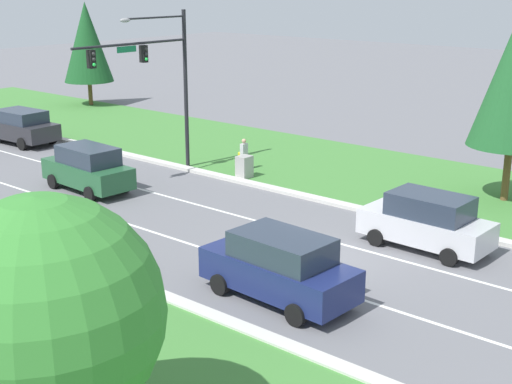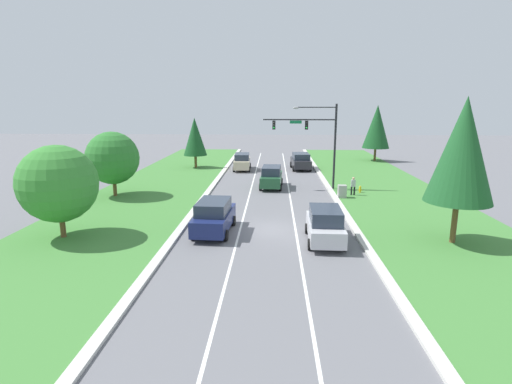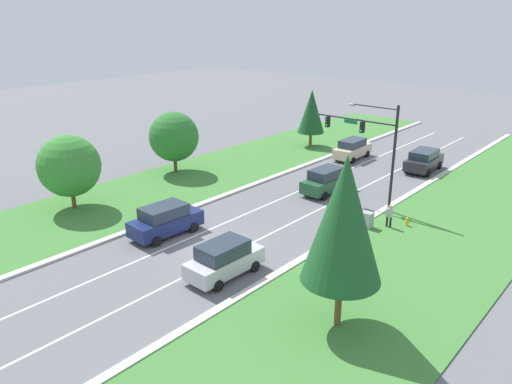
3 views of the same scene
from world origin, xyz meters
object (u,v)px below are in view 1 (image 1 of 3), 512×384
Objects in this scene: navy_suv at (279,266)px; oak_near_left_tree at (44,314)px; utility_cabinet at (244,168)px; forest_suv at (88,168)px; pedestrian at (244,153)px; conifer_far_right_tree at (87,42)px; fire_hydrant at (240,158)px; charcoal_suv at (21,126)px; traffic_signal_mast at (157,69)px; silver_suv at (427,221)px.

oak_near_left_tree is (-9.00, -1.46, 2.30)m from navy_suv.
forest_suv is at bearing 145.46° from utility_cabinet.
conifer_far_right_tree is at bearing -107.42° from pedestrian.
utility_cabinet reaches higher than fire_hydrant.
forest_suv reaches higher than charcoal_suv.
traffic_signal_mast reaches higher than forest_suv.
utility_cabinet is (2.11, -3.68, -4.69)m from traffic_signal_mast.
silver_suv is 12.78m from pedestrian.
silver_suv is 0.93× the size of charcoal_suv.
forest_suv is 7.91m from pedestrian.
pedestrian is at bearing 47.97° from navy_suv.
fire_hydrant is (8.08, -2.17, -0.72)m from forest_suv.
pedestrian is at bearing 31.73° from oak_near_left_tree.
silver_suv is at bearing 0.23° from oak_near_left_tree.
navy_suv is 26.05m from charcoal_suv.
fire_hydrant is at bearing 48.44° from navy_suv.
charcoal_suv is (3.55, 11.11, -0.02)m from forest_suv.
charcoal_suv is at bearing 108.86° from fire_hydrant.
forest_suv is 11.66m from charcoal_suv.
utility_cabinet is (9.63, 9.76, -0.49)m from navy_suv.
fire_hydrant is (1.97, 2.03, -0.24)m from utility_cabinet.
pedestrian reaches higher than fire_hydrant.
silver_suv is at bearing -74.98° from forest_suv.
fire_hydrant is (11.60, 11.79, -0.73)m from navy_suv.
oak_near_left_tree reaches higher than fire_hydrant.
conifer_far_right_tree reaches higher than pedestrian.
pedestrian reaches higher than utility_cabinet.
oak_near_left_tree is (-12.52, -15.43, 2.30)m from forest_suv.
utility_cabinet is at bearing 42.32° from pedestrian.
pedestrian is (3.68, -14.32, -0.11)m from charcoal_suv.
forest_suv reaches higher than pedestrian.
utility_cabinet is 24.82m from conifer_far_right_tree.
traffic_signal_mast reaches higher than navy_suv.
conifer_far_right_tree is (10.48, 19.30, -0.44)m from traffic_signal_mast.
oak_near_left_tree reaches higher than charcoal_suv.
navy_suv is (-6.78, 1.40, 0.04)m from silver_suv.
conifer_far_right_tree reaches higher than utility_cabinet.
traffic_signal_mast is at bearing 88.61° from silver_suv.
navy_suv reaches higher than fire_hydrant.
oak_near_left_tree is 0.73× the size of conifer_far_right_tree.
navy_suv reaches higher than charcoal_suv.
conifer_far_right_tree is at bearing 69.99° from utility_cabinet.
conifer_far_right_tree is at bearing 73.26° from silver_suv.
navy_suv is at bearing 45.82° from pedestrian.
silver_suv is 4.09× the size of utility_cabinet.
utility_cabinet is at bearing -134.11° from fire_hydrant.
fire_hydrant is at bearing -12.03° from forest_suv.
traffic_signal_mast is 22.33m from oak_near_left_tree.
fire_hydrant is (4.82, 13.19, -0.69)m from silver_suv.
traffic_signal_mast is at bearing -90.90° from charcoal_suv.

